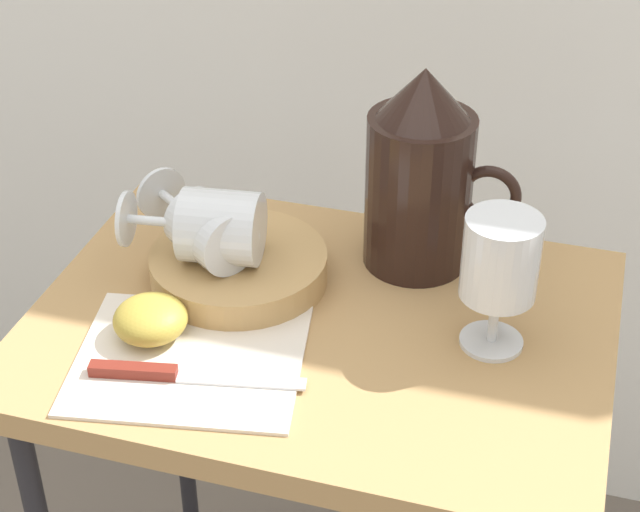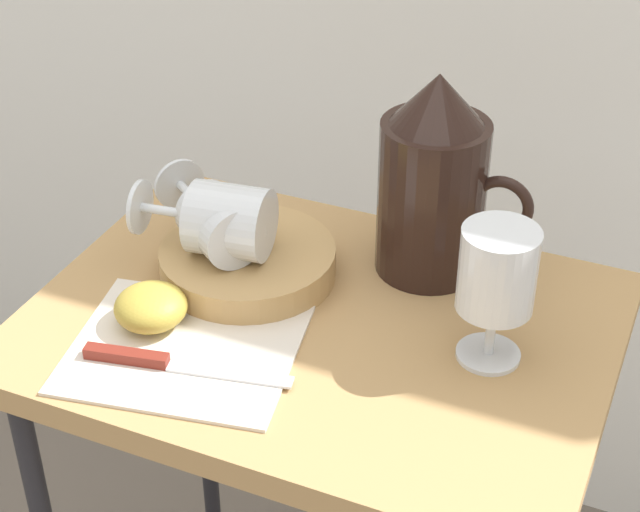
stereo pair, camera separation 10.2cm
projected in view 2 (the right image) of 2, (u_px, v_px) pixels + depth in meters
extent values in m
cube|color=#AD8451|center=(320.00, 332.00, 1.08)|extent=(0.60, 0.44, 0.03)
cylinder|color=black|center=(205.00, 414.00, 1.50)|extent=(0.02, 0.02, 0.69)
cube|color=silver|center=(184.00, 349.00, 1.03)|extent=(0.25, 0.23, 0.00)
cylinder|color=tan|center=(248.00, 262.00, 1.13)|extent=(0.19, 0.19, 0.03)
cylinder|color=black|center=(431.00, 198.00, 1.10)|extent=(0.12, 0.12, 0.18)
cylinder|color=#D1661E|center=(430.00, 226.00, 1.12)|extent=(0.11, 0.11, 0.10)
cone|color=black|center=(438.00, 99.00, 1.04)|extent=(0.10, 0.10, 0.06)
torus|color=black|center=(502.00, 205.00, 1.07)|extent=(0.07, 0.01, 0.07)
cylinder|color=silver|center=(488.00, 354.00, 1.02)|extent=(0.06, 0.06, 0.00)
cylinder|color=silver|center=(491.00, 330.00, 1.00)|extent=(0.01, 0.01, 0.06)
cylinder|color=silver|center=(498.00, 270.00, 0.96)|extent=(0.07, 0.07, 0.08)
cylinder|color=#D1661E|center=(496.00, 286.00, 0.97)|extent=(0.07, 0.07, 0.04)
cylinder|color=silver|center=(230.00, 221.00, 1.09)|extent=(0.09, 0.09, 0.08)
cylinder|color=silver|center=(167.00, 211.00, 1.10)|extent=(0.06, 0.02, 0.01)
cylinder|color=silver|center=(140.00, 207.00, 1.11)|extent=(0.01, 0.06, 0.06)
cylinder|color=silver|center=(220.00, 224.00, 1.09)|extent=(0.10, 0.10, 0.07)
cylinder|color=silver|center=(192.00, 196.00, 1.14)|extent=(0.05, 0.04, 0.01)
cylinder|color=silver|center=(179.00, 184.00, 1.16)|extent=(0.04, 0.05, 0.06)
ellipsoid|color=#B29938|center=(151.00, 307.00, 1.05)|extent=(0.07, 0.07, 0.04)
cube|color=silver|center=(230.00, 374.00, 0.99)|extent=(0.12, 0.04, 0.00)
cube|color=maroon|center=(126.00, 356.00, 1.00)|extent=(0.09, 0.03, 0.01)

